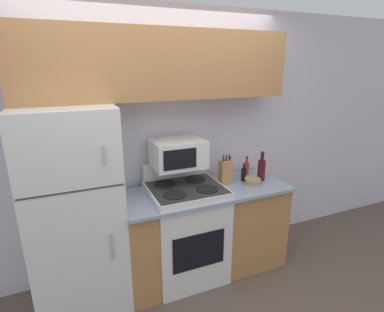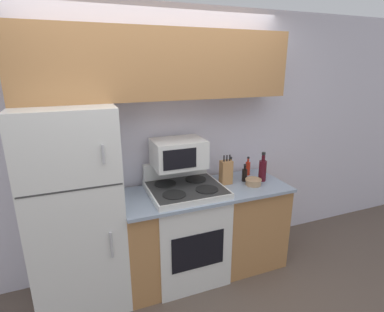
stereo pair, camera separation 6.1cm
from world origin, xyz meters
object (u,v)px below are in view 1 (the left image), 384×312
refrigerator (76,212)px  bottle_hot_sauce (246,167)px  microwave (178,153)px  bottle_wine_red (261,169)px  bottle_vinegar (229,170)px  stove (186,231)px  bottle_soy_sauce (244,174)px  knife_block (225,172)px  bowl (253,181)px

refrigerator → bottle_hot_sauce: size_ratio=8.68×
microwave → bottle_wine_red: microwave is taller
refrigerator → bottle_vinegar: (1.49, 0.11, 0.12)m
stove → bottle_soy_sauce: (0.65, 0.04, 0.47)m
knife_block → bottle_hot_sauce: (0.33, 0.13, -0.04)m
microwave → bottle_soy_sauce: bearing=-6.4°
bottle_wine_red → bottle_vinegar: size_ratio=1.25×
stove → bottle_wine_red: bearing=-1.1°
bottle_hot_sauce → microwave: bearing=-175.1°
knife_block → bottle_wine_red: bottle_wine_red is taller
microwave → stove: bearing=-77.5°
refrigerator → bottle_vinegar: refrigerator is taller
stove → microwave: bearing=102.5°
stove → bottle_hot_sauce: stove is taller
bowl → bottle_vinegar: 0.27m
bowl → bottle_soy_sauce: bottle_soy_sauce is taller
microwave → knife_block: 0.53m
knife_block → bottle_soy_sauce: size_ratio=1.65×
stove → knife_block: knife_block is taller
refrigerator → knife_block: (1.40, 0.03, 0.14)m
bottle_soy_sauce → bottle_vinegar: (-0.11, 0.10, 0.02)m
bowl → refrigerator: bearing=176.3°
bowl → knife_block: bearing=150.5°
microwave → bottle_vinegar: 0.62m
knife_block → bottle_hot_sauce: bearing=21.8°
bottle_vinegar → bottle_soy_sauce: bearing=-40.6°
microwave → knife_block: microwave is taller
stove → microwave: size_ratio=2.34×
bottle_soy_sauce → bottle_hot_sauce: size_ratio=0.90×
knife_block → bottle_wine_red: bearing=-10.2°
bowl → bottle_wine_red: (0.14, 0.07, 0.08)m
refrigerator → knife_block: bearing=1.1°
stove → bottle_vinegar: 0.74m
bowl → bottle_soy_sauce: 0.13m
bottle_vinegar → knife_block: bearing=-137.6°
refrigerator → stove: refrigerator is taller
microwave → bottle_wine_red: 0.89m
knife_block → bottle_vinegar: (0.09, 0.09, -0.03)m
refrigerator → microwave: 1.01m
bowl → bottle_soy_sauce: bearing=103.2°
refrigerator → bottle_wine_red: size_ratio=5.79×
refrigerator → bottle_wine_red: 1.79m
microwave → bowl: (0.70, -0.20, -0.31)m
bottle_hot_sauce → bottle_vinegar: bearing=-168.8°
refrigerator → microwave: refrigerator is taller
microwave → bottle_soy_sauce: microwave is taller
bottle_soy_sauce → microwave: bearing=173.6°
bottle_wine_red → microwave: bearing=171.2°
refrigerator → bottle_vinegar: 1.50m
knife_block → bowl: (0.23, -0.13, -0.09)m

